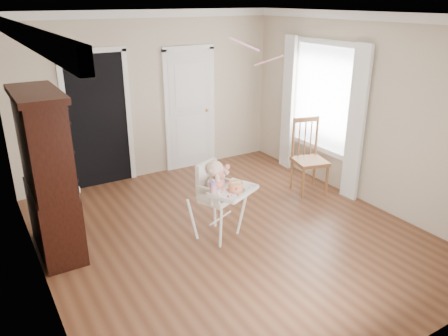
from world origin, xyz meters
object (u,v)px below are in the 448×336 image
cake (236,186)px  dining_chair (309,159)px  china_cabinet (48,175)px  sippy_cup (213,188)px  high_chair (218,192)px

cake → dining_chair: 1.96m
cake → china_cabinet: size_ratio=0.12×
china_cabinet → dining_chair: china_cabinet is taller
sippy_cup → dining_chair: bearing=18.1°
cake → dining_chair: size_ratio=0.20×
sippy_cup → high_chair: bearing=47.3°
sippy_cup → cake: bearing=-7.1°
cake → china_cabinet: bearing=153.9°
high_chair → sippy_cup: 0.30m
high_chair → dining_chair: bearing=-9.6°
cake → china_cabinet: china_cabinet is taller
high_chair → china_cabinet: china_cabinet is taller
china_cabinet → high_chair: bearing=-21.9°
china_cabinet → cake: bearing=-26.1°
sippy_cup → dining_chair: 2.23m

